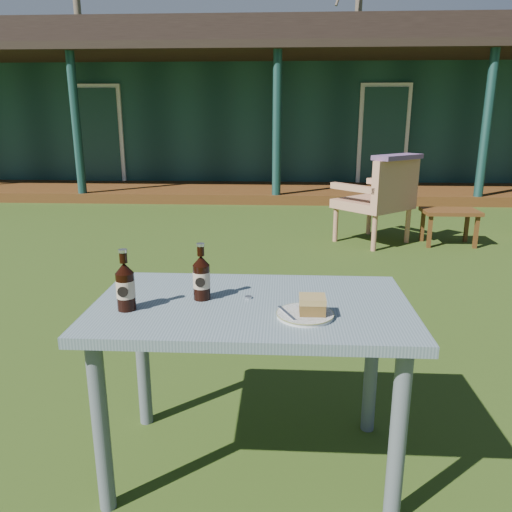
# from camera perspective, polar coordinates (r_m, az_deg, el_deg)

# --- Properties ---
(ground) EXTENTS (80.00, 80.00, 0.00)m
(ground) POSITION_cam_1_polar(r_m,az_deg,el_deg) (3.66, 1.12, -6.89)
(ground) COLOR #334916
(pavilion) EXTENTS (15.80, 8.30, 3.45)m
(pavilion) POSITION_cam_1_polar(r_m,az_deg,el_deg) (12.76, 2.72, 16.58)
(pavilion) COLOR #153834
(pavilion) RESTS_ON ground
(tree_left) EXTENTS (0.28, 0.28, 10.50)m
(tree_left) POSITION_cam_1_polar(r_m,az_deg,el_deg) (22.72, -19.70, 24.59)
(tree_left) COLOR brown
(tree_left) RESTS_ON ground
(tree_mid) EXTENTS (0.28, 0.28, 9.50)m
(tree_mid) POSITION_cam_1_polar(r_m,az_deg,el_deg) (22.32, 11.53, 24.01)
(tree_mid) COLOR brown
(tree_mid) RESTS_ON ground
(cafe_table) EXTENTS (1.20, 0.70, 0.72)m
(cafe_table) POSITION_cam_1_polar(r_m,az_deg,el_deg) (1.94, -0.49, -8.13)
(cafe_table) COLOR slate
(cafe_table) RESTS_ON ground
(plate) EXTENTS (0.20, 0.20, 0.01)m
(plate) POSITION_cam_1_polar(r_m,az_deg,el_deg) (1.78, 5.64, -6.66)
(plate) COLOR silver
(plate) RESTS_ON cafe_table
(cake_slice) EXTENTS (0.09, 0.09, 0.06)m
(cake_slice) POSITION_cam_1_polar(r_m,az_deg,el_deg) (1.77, 6.45, -5.53)
(cake_slice) COLOR brown
(cake_slice) RESTS_ON plate
(fork) EXTENTS (0.07, 0.13, 0.00)m
(fork) POSITION_cam_1_polar(r_m,az_deg,el_deg) (1.77, 3.54, -6.53)
(fork) COLOR silver
(fork) RESTS_ON plate
(cola_bottle_near) EXTENTS (0.07, 0.07, 0.22)m
(cola_bottle_near) POSITION_cam_1_polar(r_m,az_deg,el_deg) (1.92, -6.25, -2.41)
(cola_bottle_near) COLOR black
(cola_bottle_near) RESTS_ON cafe_table
(cola_bottle_far) EXTENTS (0.07, 0.07, 0.23)m
(cola_bottle_far) POSITION_cam_1_polar(r_m,az_deg,el_deg) (1.87, -14.70, -3.33)
(cola_bottle_far) COLOR black
(cola_bottle_far) RESTS_ON cafe_table
(bottle_cap) EXTENTS (0.03, 0.03, 0.01)m
(bottle_cap) POSITION_cam_1_polar(r_m,az_deg,el_deg) (1.95, -0.87, -4.74)
(bottle_cap) COLOR silver
(bottle_cap) RESTS_ON cafe_table
(armchair_left) EXTENTS (0.97, 0.97, 0.96)m
(armchair_left) POSITION_cam_1_polar(r_m,az_deg,el_deg) (5.77, 14.00, 6.63)
(armchair_left) COLOR tan
(armchair_left) RESTS_ON ground
(floral_throw) EXTENTS (0.61, 0.58, 0.05)m
(floral_throw) POSITION_cam_1_polar(r_m,az_deg,el_deg) (5.61, 15.90, 10.83)
(floral_throw) COLOR #694772
(floral_throw) RESTS_ON armchair_left
(side_table) EXTENTS (0.60, 0.40, 0.40)m
(side_table) POSITION_cam_1_polar(r_m,az_deg,el_deg) (5.99, 21.30, 4.40)
(side_table) COLOR #573215
(side_table) RESTS_ON ground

